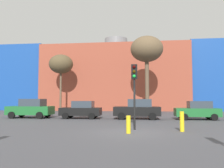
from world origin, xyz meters
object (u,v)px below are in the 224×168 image
(bare_tree_0, at_px, (147,50))
(bare_tree_1, at_px, (61,65))
(parked_car_3, at_px, (197,110))
(bollard_yellow_0, at_px, (128,125))
(parked_car_1, at_px, (81,110))
(parked_car_2, at_px, (138,109))
(bollard_yellow_1, at_px, (182,121))
(traffic_light_island, at_px, (134,81))
(parked_car_0, at_px, (31,108))

(bare_tree_0, bearing_deg, bare_tree_1, 168.17)
(parked_car_3, distance_m, bollard_yellow_0, 10.45)
(parked_car_3, height_order, bare_tree_0, bare_tree_0)
(parked_car_1, relative_size, parked_car_2, 0.90)
(parked_car_3, height_order, bollard_yellow_0, parked_car_3)
(parked_car_3, xyz_separation_m, bollard_yellow_0, (-5.77, -8.71, -0.35))
(bare_tree_1, distance_m, bollard_yellow_1, 22.90)
(parked_car_2, height_order, bare_tree_1, bare_tree_1)
(bare_tree_1, bearing_deg, bare_tree_0, -11.83)
(parked_car_1, distance_m, bollard_yellow_0, 9.95)
(traffic_light_island, relative_size, bare_tree_1, 0.48)
(parked_car_3, height_order, bare_tree_1, bare_tree_1)
(parked_car_0, distance_m, bollard_yellow_1, 14.91)
(parked_car_1, bearing_deg, parked_car_0, -0.00)
(bare_tree_0, relative_size, bollard_yellow_1, 8.60)
(parked_car_2, bearing_deg, parked_car_3, -180.00)
(traffic_light_island, bearing_deg, parked_car_0, -122.06)
(parked_car_0, xyz_separation_m, parked_car_3, (15.56, -0.00, -0.10))
(bare_tree_1, bearing_deg, traffic_light_island, -58.16)
(parked_car_0, relative_size, traffic_light_island, 1.08)
(parked_car_0, relative_size, bollard_yellow_1, 3.76)
(parked_car_2, distance_m, bollard_yellow_1, 8.08)
(parked_car_3, bearing_deg, parked_car_2, 0.00)
(bollard_yellow_1, bearing_deg, parked_car_3, 70.04)
(parked_car_3, bearing_deg, parked_car_1, 0.00)
(parked_car_3, xyz_separation_m, bare_tree_0, (-4.12, 7.40, 7.13))
(bare_tree_1, xyz_separation_m, bollard_yellow_1, (13.32, -17.58, -6.15))
(parked_car_3, height_order, bollard_yellow_1, parked_car_3)
(bare_tree_1, height_order, bollard_yellow_0, bare_tree_1)
(parked_car_0, relative_size, parked_car_1, 1.12)
(parked_car_0, xyz_separation_m, parked_car_1, (4.99, -0.00, -0.10))
(parked_car_3, relative_size, traffic_light_island, 0.97)
(bollard_yellow_0, xyz_separation_m, bollard_yellow_1, (2.98, 1.03, 0.09))
(parked_car_1, bearing_deg, traffic_light_island, 125.24)
(bollard_yellow_0, height_order, bollard_yellow_1, bollard_yellow_1)
(parked_car_1, xyz_separation_m, bare_tree_0, (6.45, 7.40, 7.13))
(bare_tree_0, bearing_deg, parked_car_2, -99.06)
(parked_car_1, xyz_separation_m, bare_tree_1, (-5.54, 9.91, 5.90))
(parked_car_1, bearing_deg, parked_car_3, -180.00)
(parked_car_2, xyz_separation_m, bare_tree_0, (1.18, 7.40, 7.04))
(parked_car_2, bearing_deg, parked_car_1, 0.00)
(parked_car_1, height_order, traffic_light_island, traffic_light_island)
(bare_tree_0, distance_m, bollard_yellow_0, 17.83)
(parked_car_1, bearing_deg, bollard_yellow_0, 118.86)
(parked_car_0, distance_m, bare_tree_1, 11.49)
(traffic_light_island, distance_m, bollard_yellow_1, 3.58)
(bollard_yellow_1, bearing_deg, bare_tree_0, 95.04)
(parked_car_2, distance_m, parked_car_3, 5.30)
(parked_car_0, xyz_separation_m, traffic_light_island, (10.10, -7.23, 1.98))
(parked_car_2, relative_size, parked_car_3, 1.11)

